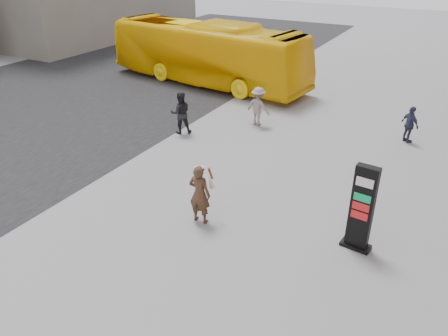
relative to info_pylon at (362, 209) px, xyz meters
The scene contains 8 objects.
ground 3.80m from the info_pylon, 160.92° to the right, with size 100.00×100.00×0.00m, color #9E9EA3.
road 16.89m from the info_pylon, 166.91° to the left, with size 16.00×60.00×0.01m, color black.
info_pylon is the anchor object (origin of this frame).
woman 4.26m from the info_pylon, 167.50° to the right, with size 0.67×0.62×1.76m.
bus 15.54m from the info_pylon, 135.25° to the left, with size 2.78×11.90×3.31m, color yellow.
pedestrian_a 9.23m from the info_pylon, 153.04° to the left, with size 0.84×0.66×1.73m, color black.
pedestrian_b 8.79m from the info_pylon, 131.84° to the left, with size 1.07×0.61×1.65m, color gray.
pedestrian_c 7.73m from the info_pylon, 89.29° to the left, with size 0.86×0.36×1.46m, color #313450.
Camera 1 is at (4.84, -8.44, 7.02)m, focal length 35.00 mm.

